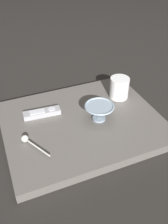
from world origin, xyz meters
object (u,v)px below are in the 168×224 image
teaspoon (27,140)px  tv_remote_near (42,113)px  coffee_mug (119,88)px  cereal_bowl (99,111)px

teaspoon → tv_remote_near: 0.17m
teaspoon → tv_remote_near: bearing=-33.8°
coffee_mug → teaspoon: coffee_mug is taller
coffee_mug → teaspoon: 0.49m
coffee_mug → tv_remote_near: (-0.00, 0.37, -0.04)m
teaspoon → tv_remote_near: size_ratio=0.84×
cereal_bowl → coffee_mug: coffee_mug is taller
cereal_bowl → tv_remote_near: bearing=61.3°
coffee_mug → teaspoon: bearing=107.0°
coffee_mug → cereal_bowl: bearing=126.6°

